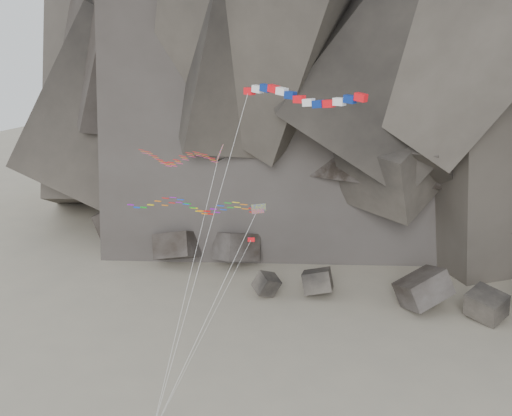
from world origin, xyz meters
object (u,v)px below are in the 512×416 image
at_px(delta_kite, 173,157).
at_px(parafoil_kite, 188,205).
at_px(banner_kite, 299,98).
at_px(pennant_kite, 232,278).

distance_m(delta_kite, parafoil_kite, 6.66).
bearing_deg(delta_kite, parafoil_kite, -72.03).
bearing_deg(banner_kite, parafoil_kite, -171.25).
distance_m(delta_kite, pennant_kite, 12.33).
bearing_deg(pennant_kite, parafoil_kite, 158.99).
bearing_deg(banner_kite, delta_kite, 173.37).
relative_size(delta_kite, parafoil_kite, 1.21).
bearing_deg(parafoil_kite, delta_kite, 107.80).
xyz_separation_m(delta_kite, parafoil_kite, (3.96, -4.59, -2.75)).
bearing_deg(pennant_kite, banner_kite, -39.25).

